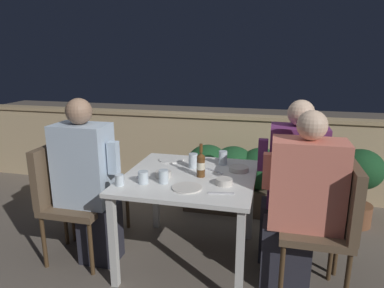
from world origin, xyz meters
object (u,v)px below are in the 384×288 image
chair_left_far (85,176)px  chair_right_near (332,217)px  person_coral_top (300,204)px  potted_plant (360,179)px  person_purple_stripe (291,183)px  chair_left_near (66,191)px  person_blue_shirt (89,182)px  chair_right_far (318,197)px  beer_bottle (201,164)px

chair_left_far → chair_right_near: bearing=-8.8°
person_coral_top → potted_plant: bearing=60.4°
chair_left_far → chair_right_near: 2.00m
chair_left_far → chair_right_near: size_ratio=1.00×
chair_right_near → potted_plant: (0.40, 1.07, -0.10)m
potted_plant → person_purple_stripe: bearing=-131.1°
chair_left_near → chair_right_near: (1.94, 0.02, 0.00)m
chair_left_near → chair_left_far: 0.33m
chair_left_far → person_purple_stripe: bearing=0.5°
person_coral_top → chair_right_near: bearing=0.0°
chair_left_far → person_coral_top: 1.80m
person_blue_shirt → chair_right_far: (1.69, 0.34, -0.09)m
person_blue_shirt → beer_bottle: (0.83, 0.15, 0.16)m
chair_left_near → chair_right_near: bearing=0.7°
person_blue_shirt → chair_right_near: size_ratio=1.39×
chair_left_far → beer_bottle: 1.11m
chair_left_near → person_blue_shirt: 0.22m
person_blue_shirt → person_purple_stripe: 1.52m
chair_left_near → person_coral_top: bearing=0.8°
potted_plant → chair_left_far: bearing=-162.1°
chair_left_near → person_coral_top: 1.74m
chair_left_far → person_purple_stripe: person_purple_stripe is taller
person_coral_top → potted_plant: person_coral_top is taller
person_blue_shirt → chair_left_near: bearing=180.0°
chair_right_far → beer_bottle: size_ratio=3.70×
person_blue_shirt → potted_plant: 2.41m
chair_left_near → chair_left_far: size_ratio=1.00×
chair_left_near → person_purple_stripe: size_ratio=0.72×
chair_left_far → chair_right_far: same height
chair_left_near → person_blue_shirt: person_blue_shirt is taller
chair_left_near → beer_bottle: bearing=8.3°
potted_plant → beer_bottle: bearing=-144.1°
beer_bottle → person_coral_top: bearing=-10.3°
person_blue_shirt → chair_left_far: bearing=125.9°
person_blue_shirt → chair_right_far: person_blue_shirt is taller
person_blue_shirt → chair_right_near: 1.74m
person_blue_shirt → beer_bottle: bearing=10.2°
chair_left_near → beer_bottle: beer_bottle is taller
chair_right_near → chair_left_near: bearing=-179.3°
chair_left_far → person_purple_stripe: (1.72, 0.02, 0.09)m
chair_right_far → potted_plant: size_ratio=1.24×
chair_left_near → chair_left_far: (-0.03, 0.33, 0.00)m
chair_right_far → chair_left_far: bearing=-179.5°
person_blue_shirt → person_purple_stripe: bearing=13.1°
chair_right_far → chair_right_near: bearing=-81.5°
person_coral_top → person_purple_stripe: bearing=98.3°
person_blue_shirt → potted_plant: (2.14, 1.10, -0.19)m
person_blue_shirt → chair_right_near: bearing=0.8°
beer_bottle → chair_right_near: bearing=-8.0°
chair_right_near → person_coral_top: person_coral_top is taller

